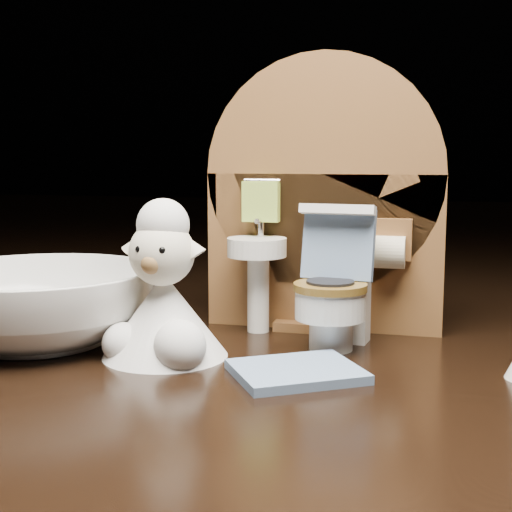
{
  "coord_description": "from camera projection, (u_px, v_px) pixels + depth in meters",
  "views": [
    {
      "loc": [
        0.06,
        -0.32,
        0.1
      ],
      "look_at": [
        -0.03,
        0.02,
        0.05
      ],
      "focal_mm": 50.0,
      "sensor_mm": 36.0,
      "label": 1
    }
  ],
  "objects": [
    {
      "name": "backdrop_panel",
      "position": [
        323.0,
        210.0,
        0.39
      ],
      "size": [
        0.13,
        0.05,
        0.15
      ],
      "color": "brown",
      "rests_on": "ground"
    },
    {
      "name": "bath_mat",
      "position": [
        296.0,
        372.0,
        0.31
      ],
      "size": [
        0.07,
        0.07,
        0.0
      ],
      "primitive_type": "cube",
      "rotation": [
        0.0,
        0.0,
        0.57
      ],
      "color": "#6883A6",
      "rests_on": "ground"
    },
    {
      "name": "toy_toilet",
      "position": [
        335.0,
        295.0,
        0.36
      ],
      "size": [
        0.04,
        0.05,
        0.07
      ],
      "rotation": [
        0.0,
        0.0,
        -0.11
      ],
      "color": "white",
      "rests_on": "ground"
    },
    {
      "name": "plush_lamb",
      "position": [
        163.0,
        302.0,
        0.34
      ],
      "size": [
        0.06,
        0.06,
        0.08
      ],
      "rotation": [
        0.0,
        0.0,
        -0.02
      ],
      "color": "white",
      "rests_on": "ground"
    },
    {
      "name": "ceramic_bowl",
      "position": [
        38.0,
        306.0,
        0.37
      ],
      "size": [
        0.16,
        0.16,
        0.04
      ],
      "primitive_type": "imported",
      "rotation": [
        0.0,
        0.0,
        -0.4
      ],
      "color": "white",
      "rests_on": "ground"
    }
  ]
}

